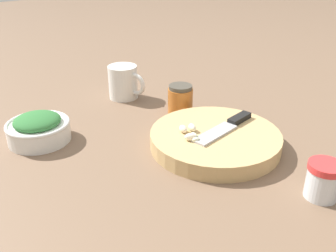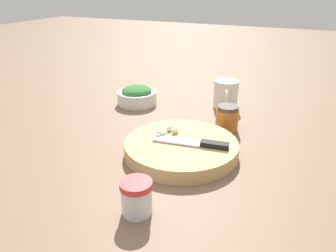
{
  "view_description": "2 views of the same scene",
  "coord_description": "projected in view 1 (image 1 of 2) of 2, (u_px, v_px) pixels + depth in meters",
  "views": [
    {
      "loc": [
        -0.53,
        0.43,
        0.4
      ],
      "look_at": [
        -0.01,
        -0.0,
        0.07
      ],
      "focal_mm": 40.0,
      "sensor_mm": 36.0,
      "label": 1
    },
    {
      "loc": [
        -0.72,
        -0.38,
        0.4
      ],
      "look_at": [
        0.0,
        -0.05,
        0.05
      ],
      "focal_mm": 35.0,
      "sensor_mm": 36.0,
      "label": 2
    }
  ],
  "objects": [
    {
      "name": "cutting_board",
      "position": [
        215.0,
        140.0,
        0.81
      ],
      "size": [
        0.28,
        0.28,
        0.03
      ],
      "color": "tan",
      "rests_on": "ground_plane"
    },
    {
      "name": "herb_bowl",
      "position": [
        38.0,
        128.0,
        0.83
      ],
      "size": [
        0.14,
        0.14,
        0.06
      ],
      "color": "silver",
      "rests_on": "ground_plane"
    },
    {
      "name": "ground_plane",
      "position": [
        163.0,
        154.0,
        0.79
      ],
      "size": [
        5.0,
        5.0,
        0.0
      ],
      "primitive_type": "plane",
      "color": "brown"
    },
    {
      "name": "chef_knife",
      "position": [
        227.0,
        126.0,
        0.82
      ],
      "size": [
        0.05,
        0.19,
        0.01
      ],
      "rotation": [
        0.0,
        0.0,
        0.12
      ],
      "color": "black",
      "rests_on": "cutting_board"
    },
    {
      "name": "garlic_cloves",
      "position": [
        190.0,
        133.0,
        0.79
      ],
      "size": [
        0.07,
        0.06,
        0.02
      ],
      "color": "#E6EBC2",
      "rests_on": "cutting_board"
    },
    {
      "name": "coffee_mug",
      "position": [
        124.0,
        82.0,
        1.06
      ],
      "size": [
        0.12,
        0.08,
        0.09
      ],
      "color": "silver",
      "rests_on": "ground_plane"
    },
    {
      "name": "honey_jar",
      "position": [
        180.0,
        99.0,
        0.97
      ],
      "size": [
        0.07,
        0.07,
        0.07
      ],
      "color": "#B26023",
      "rests_on": "ground_plane"
    },
    {
      "name": "spice_jar",
      "position": [
        323.0,
        180.0,
        0.65
      ],
      "size": [
        0.06,
        0.06,
        0.07
      ],
      "color": "silver",
      "rests_on": "ground_plane"
    }
  ]
}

